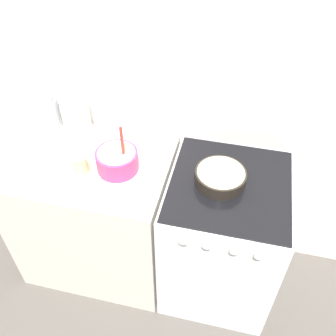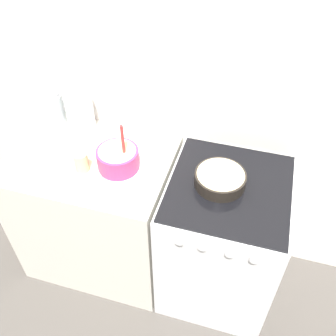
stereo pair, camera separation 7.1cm
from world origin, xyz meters
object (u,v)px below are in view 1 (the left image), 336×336
Objects in this scene: mixing_bowl at (117,159)px; storage_jar_left at (45,114)px; baking_pan at (220,177)px; tin_can at (80,165)px; stove at (222,237)px; storage_jar_middle at (76,117)px.

storage_jar_left is (-0.51, 0.25, 0.03)m from mixing_bowl.
tin_can reaches higher than baking_pan.
baking_pan is at bearing 2.56° from mixing_bowl.
stove is at bearing -11.58° from storage_jar_left.
stove is 0.78m from mixing_bowl.
storage_jar_left reaches higher than baking_pan.
baking_pan is (0.53, 0.02, -0.03)m from mixing_bowl.
tin_can is (-0.70, -0.10, 0.02)m from baking_pan.
tin_can is at bearing -171.80° from baking_pan.
mixing_bowl is 1.08× the size of baking_pan.
stove is at bearing 7.41° from tin_can.
mixing_bowl is 1.13× the size of storage_jar_middle.
storage_jar_middle is at bearing 0.00° from storage_jar_left.
mixing_bowl is at bearing -37.23° from storage_jar_middle.
storage_jar_left is 1.89× the size of tin_can.
tin_can is at bearing -155.52° from mixing_bowl.
mixing_bowl is at bearing -25.52° from storage_jar_left.
storage_jar_middle is (-0.85, 0.22, 0.07)m from baking_pan.
stove is at bearing -2.95° from baking_pan.
tin_can is (0.35, -0.32, -0.03)m from storage_jar_left.
stove is 3.67× the size of storage_jar_middle.
baking_pan is 1.05× the size of storage_jar_middle.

